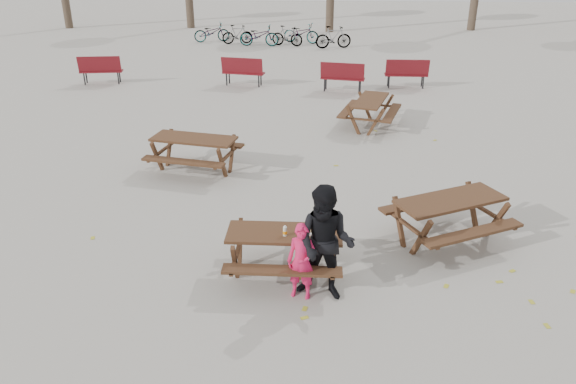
# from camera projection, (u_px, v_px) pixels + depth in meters

# --- Properties ---
(ground) EXTENTS (80.00, 80.00, 0.00)m
(ground) POSITION_uv_depth(u_px,v_px,m) (285.00, 274.00, 9.08)
(ground) COLOR gray
(ground) RESTS_ON ground
(main_picnic_table) EXTENTS (1.80, 1.45, 0.78)m
(main_picnic_table) POSITION_uv_depth(u_px,v_px,m) (284.00, 242.00, 8.84)
(main_picnic_table) COLOR #3A2015
(main_picnic_table) RESTS_ON ground
(food_tray) EXTENTS (0.18, 0.11, 0.03)m
(food_tray) POSITION_uv_depth(u_px,v_px,m) (308.00, 233.00, 8.68)
(food_tray) COLOR white
(food_tray) RESTS_ON main_picnic_table
(bread_roll) EXTENTS (0.14, 0.06, 0.05)m
(bread_roll) POSITION_uv_depth(u_px,v_px,m) (308.00, 231.00, 8.66)
(bread_roll) COLOR tan
(bread_roll) RESTS_ON food_tray
(soda_bottle) EXTENTS (0.07, 0.07, 0.17)m
(soda_bottle) POSITION_uv_depth(u_px,v_px,m) (285.00, 231.00, 8.62)
(soda_bottle) COLOR silver
(soda_bottle) RESTS_ON main_picnic_table
(child) EXTENTS (0.49, 0.37, 1.22)m
(child) POSITION_uv_depth(u_px,v_px,m) (302.00, 261.00, 8.28)
(child) COLOR #DF1B52
(child) RESTS_ON ground
(adult) EXTENTS (1.03, 0.89, 1.81)m
(adult) POSITION_uv_depth(u_px,v_px,m) (326.00, 244.00, 8.17)
(adult) COLOR black
(adult) RESTS_ON ground
(picnic_table_east) EXTENTS (2.43, 2.26, 0.83)m
(picnic_table_east) POSITION_uv_depth(u_px,v_px,m) (448.00, 220.00, 9.88)
(picnic_table_east) COLOR #3A2015
(picnic_table_east) RESTS_ON ground
(picnic_table_north) EXTENTS (2.16, 1.87, 0.81)m
(picnic_table_north) POSITION_uv_depth(u_px,v_px,m) (195.00, 154.00, 12.83)
(picnic_table_north) COLOR #3A2015
(picnic_table_north) RESTS_ON ground
(picnic_table_far) EXTENTS (1.93, 2.17, 0.79)m
(picnic_table_far) POSITION_uv_depth(u_px,v_px,m) (370.00, 113.00, 15.81)
(picnic_table_far) COLOR #3A2015
(picnic_table_far) RESTS_ON ground
(park_bench_row) EXTENTS (12.55, 1.38, 1.03)m
(park_bench_row) POSITION_uv_depth(u_px,v_px,m) (272.00, 72.00, 19.86)
(park_bench_row) COLOR maroon
(park_bench_row) RESTS_ON ground
(bicycle_row) EXTENTS (7.90, 2.43, 1.03)m
(bicycle_row) POSITION_uv_depth(u_px,v_px,m) (271.00, 35.00, 27.41)
(bicycle_row) COLOR black
(bicycle_row) RESTS_ON ground
(fallen_leaves) EXTENTS (11.00, 11.00, 0.01)m
(fallen_leaves) POSITION_uv_depth(u_px,v_px,m) (317.00, 206.00, 11.32)
(fallen_leaves) COLOR #A9A428
(fallen_leaves) RESTS_ON ground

